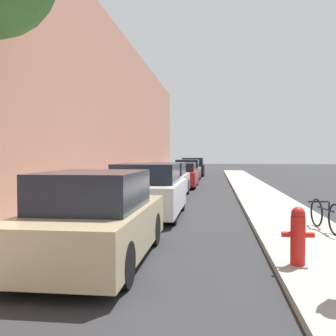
% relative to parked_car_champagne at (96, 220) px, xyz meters
% --- Properties ---
extents(ground_plane, '(120.00, 120.00, 0.00)m').
position_rel_parked_car_champagne_xyz_m(ground_plane, '(0.95, 9.35, -0.70)').
color(ground_plane, '#28282B').
extents(sidewalk_left, '(2.00, 52.00, 0.12)m').
position_rel_parked_car_champagne_xyz_m(sidewalk_left, '(-1.95, 9.35, -0.64)').
color(sidewalk_left, '#9E998E').
rests_on(sidewalk_left, ground).
extents(sidewalk_right, '(2.00, 52.00, 0.12)m').
position_rel_parked_car_champagne_xyz_m(sidewalk_right, '(3.85, 9.35, -0.64)').
color(sidewalk_right, '#9E998E').
rests_on(sidewalk_right, ground).
extents(building_facade_left, '(0.70, 52.00, 8.24)m').
position_rel_parked_car_champagne_xyz_m(building_facade_left, '(-3.30, 9.35, 3.42)').
color(building_facade_left, tan).
rests_on(building_facade_left, ground).
extents(parked_car_champagne, '(1.71, 4.00, 1.50)m').
position_rel_parked_car_champagne_xyz_m(parked_car_champagne, '(0.00, 0.00, 0.00)').
color(parked_car_champagne, black).
rests_on(parked_car_champagne, ground).
extents(parked_car_white, '(1.89, 3.99, 1.52)m').
position_rel_parked_car_champagne_xyz_m(parked_car_white, '(0.05, 4.72, 0.02)').
color(parked_car_white, black).
rests_on(parked_car_white, ground).
extents(parked_car_silver, '(1.70, 4.21, 1.45)m').
position_rel_parked_car_champagne_xyz_m(parked_car_silver, '(-0.06, 9.79, -0.01)').
color(parked_car_silver, black).
rests_on(parked_car_silver, ground).
extents(parked_car_red, '(1.88, 4.33, 1.33)m').
position_rel_parked_car_champagne_xyz_m(parked_car_red, '(0.03, 14.95, -0.06)').
color(parked_car_red, black).
rests_on(parked_car_red, ground).
extents(parked_car_grey, '(1.73, 4.23, 1.43)m').
position_rel_parked_car_champagne_xyz_m(parked_car_grey, '(0.05, 20.94, -0.02)').
color(parked_car_grey, black).
rests_on(parked_car_grey, ground).
extents(parked_car_black, '(1.91, 4.11, 1.51)m').
position_rel_parked_car_champagne_xyz_m(parked_car_black, '(0.10, 26.44, 0.01)').
color(parked_car_black, black).
rests_on(parked_car_black, ground).
extents(fire_hydrant, '(0.47, 0.22, 0.88)m').
position_rel_parked_car_champagne_xyz_m(fire_hydrant, '(3.19, -0.22, -0.13)').
color(fire_hydrant, red).
rests_on(fire_hydrant, sidewalk_right).
extents(bicycle, '(0.44, 1.59, 0.65)m').
position_rel_parked_car_champagne_xyz_m(bicycle, '(4.34, 2.54, -0.24)').
color(bicycle, black).
rests_on(bicycle, sidewalk_right).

